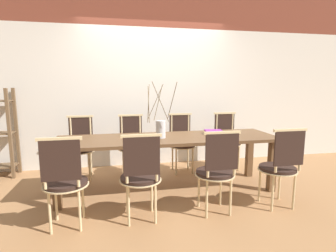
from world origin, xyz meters
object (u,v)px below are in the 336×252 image
(dining_table, at_px, (168,144))
(chair_near_center, at_px, (217,169))
(book_stack, at_px, (214,132))
(chair_far_center, at_px, (182,141))
(vase_centerpiece, at_px, (161,128))

(dining_table, relative_size, chair_near_center, 3.07)
(chair_near_center, distance_m, book_stack, 0.94)
(chair_near_center, relative_size, book_stack, 3.57)
(dining_table, height_order, book_stack, book_stack)
(chair_far_center, bearing_deg, vase_centerpiece, 57.87)
(vase_centerpiece, distance_m, book_stack, 0.80)
(book_stack, bearing_deg, vase_centerpiece, -170.85)
(chair_far_center, xyz_separation_m, book_stack, (0.30, -0.64, 0.25))
(dining_table, height_order, chair_near_center, chair_near_center)
(vase_centerpiece, xyz_separation_m, book_stack, (0.78, 0.13, -0.10))
(dining_table, relative_size, book_stack, 10.95)
(book_stack, bearing_deg, chair_near_center, -108.74)
(vase_centerpiece, relative_size, book_stack, 2.73)
(chair_far_center, bearing_deg, dining_table, 63.08)
(chair_near_center, relative_size, chair_far_center, 1.00)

